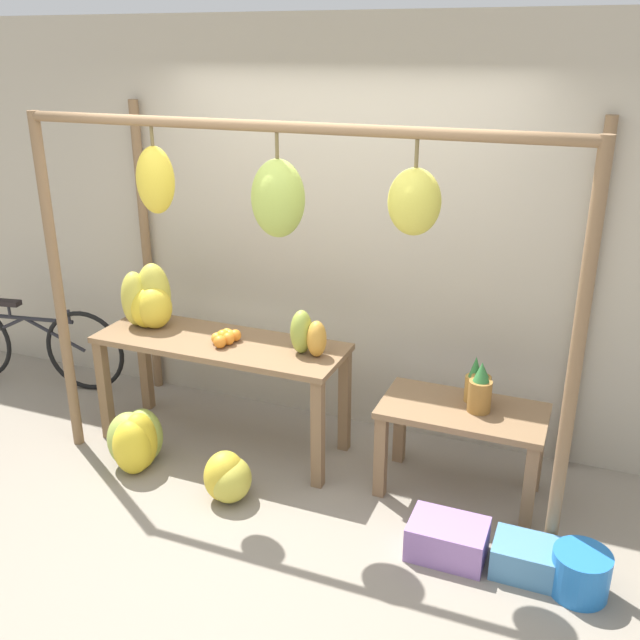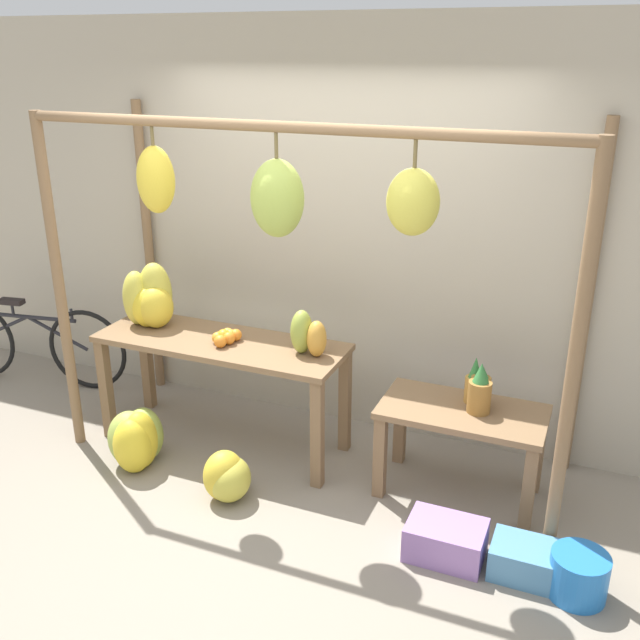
{
  "view_description": "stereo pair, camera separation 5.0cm",
  "coord_description": "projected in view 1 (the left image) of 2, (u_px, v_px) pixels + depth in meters",
  "views": [
    {
      "loc": [
        1.61,
        -3.05,
        2.61
      ],
      "look_at": [
        0.08,
        0.73,
        1.02
      ],
      "focal_mm": 40.0,
      "sensor_mm": 36.0,
      "label": 1
    },
    {
      "loc": [
        1.66,
        -3.03,
        2.61
      ],
      "look_at": [
        0.08,
        0.73,
        1.02
      ],
      "focal_mm": 40.0,
      "sensor_mm": 36.0,
      "label": 2
    }
  ],
  "objects": [
    {
      "name": "ground_plane",
      "position": [
        259.0,
        524.0,
        4.14
      ],
      "size": [
        20.0,
        20.0,
        0.0
      ],
      "primitive_type": "plane",
      "color": "gray"
    },
    {
      "name": "shop_wall_back",
      "position": [
        346.0,
        234.0,
        4.85
      ],
      "size": [
        8.0,
        0.08,
        2.8
      ],
      "color": "#B2A893",
      "rests_on": "ground_plane"
    },
    {
      "name": "stall_awning",
      "position": [
        295.0,
        229.0,
        3.99
      ],
      "size": [
        3.24,
        1.14,
        2.24
      ],
      "color": "brown",
      "rests_on": "ground_plane"
    },
    {
      "name": "display_table_main",
      "position": [
        221.0,
        358.0,
        4.76
      ],
      "size": [
        1.7,
        0.58,
        0.77
      ],
      "color": "brown",
      "rests_on": "ground_plane"
    },
    {
      "name": "display_table_side",
      "position": [
        462.0,
        426.0,
        4.28
      ],
      "size": [
        0.98,
        0.52,
        0.58
      ],
      "color": "brown",
      "rests_on": "ground_plane"
    },
    {
      "name": "banana_pile_on_table",
      "position": [
        148.0,
        301.0,
        4.9
      ],
      "size": [
        0.45,
        0.37,
        0.44
      ],
      "color": "gold",
      "rests_on": "display_table_main"
    },
    {
      "name": "orange_pile",
      "position": [
        225.0,
        337.0,
        4.66
      ],
      "size": [
        0.17,
        0.22,
        0.09
      ],
      "color": "orange",
      "rests_on": "display_table_main"
    },
    {
      "name": "pineapple_cluster",
      "position": [
        479.0,
        387.0,
        4.21
      ],
      "size": [
        0.18,
        0.24,
        0.31
      ],
      "color": "#B27F38",
      "rests_on": "display_table_side"
    },
    {
      "name": "banana_pile_ground_left",
      "position": [
        136.0,
        441.0,
        4.64
      ],
      "size": [
        0.39,
        0.46,
        0.4
      ],
      "color": "yellow",
      "rests_on": "ground_plane"
    },
    {
      "name": "banana_pile_ground_right",
      "position": [
        228.0,
        478.0,
        4.32
      ],
      "size": [
        0.34,
        0.34,
        0.32
      ],
      "color": "gold",
      "rests_on": "ground_plane"
    },
    {
      "name": "fruit_crate_white",
      "position": [
        447.0,
        539.0,
        3.86
      ],
      "size": [
        0.42,
        0.29,
        0.2
      ],
      "color": "#9970B7",
      "rests_on": "ground_plane"
    },
    {
      "name": "blue_bucket",
      "position": [
        580.0,
        573.0,
        3.58
      ],
      "size": [
        0.29,
        0.29,
        0.24
      ],
      "color": "blue",
      "rests_on": "ground_plane"
    },
    {
      "name": "parked_bicycle",
      "position": [
        28.0,
        344.0,
        5.74
      ],
      "size": [
        1.65,
        0.32,
        0.71
      ],
      "color": "black",
      "rests_on": "ground_plane"
    },
    {
      "name": "papaya_pile",
      "position": [
        307.0,
        335.0,
        4.46
      ],
      "size": [
        0.27,
        0.2,
        0.29
      ],
      "color": "gold",
      "rests_on": "display_table_main"
    },
    {
      "name": "fruit_crate_purple",
      "position": [
        529.0,
        559.0,
        3.72
      ],
      "size": [
        0.37,
        0.26,
        0.18
      ],
      "color": "#4C84B2",
      "rests_on": "ground_plane"
    }
  ]
}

